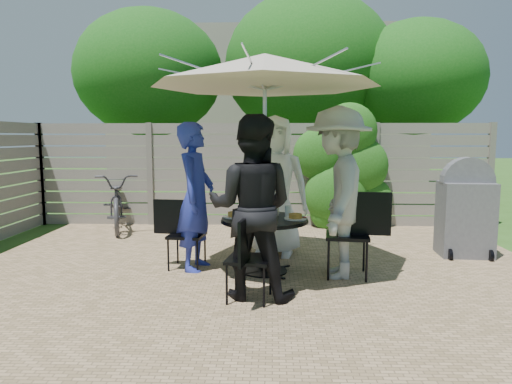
{
  "coord_description": "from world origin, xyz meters",
  "views": [
    {
      "loc": [
        0.19,
        -5.09,
        1.6
      ],
      "look_at": [
        -0.01,
        0.34,
        0.94
      ],
      "focal_mm": 32.0,
      "sensor_mm": 36.0,
      "label": 1
    }
  ],
  "objects_px": {
    "person_back": "(274,186)",
    "bbq_grill": "(465,212)",
    "plate_left": "(234,215)",
    "glass_right": "(288,211)",
    "chair_left": "(186,248)",
    "person_right": "(337,193)",
    "glass_front": "(270,216)",
    "patio_table": "(264,235)",
    "coffee_cup": "(276,210)",
    "chair_back": "(275,234)",
    "person_front": "(251,208)",
    "bicycle": "(118,201)",
    "umbrella": "(265,70)",
    "plate_back": "(269,211)",
    "chair_front": "(249,276)",
    "chair_right": "(348,252)",
    "syrup_jug": "(260,211)",
    "glass_left": "(241,213)",
    "plate_right": "(295,217)",
    "person_left": "(196,197)",
    "plate_front": "(259,222)",
    "glass_back": "(259,209)"
  },
  "relations": [
    {
      "from": "person_front",
      "to": "glass_back",
      "type": "height_order",
      "value": "person_front"
    },
    {
      "from": "patio_table",
      "to": "coffee_cup",
      "type": "xyz_separation_m",
      "value": [
        0.13,
        0.2,
        0.26
      ]
    },
    {
      "from": "chair_right",
      "to": "plate_right",
      "type": "distance_m",
      "value": 0.72
    },
    {
      "from": "bicycle",
      "to": "umbrella",
      "type": "bearing_deg",
      "value": -61.66
    },
    {
      "from": "chair_right",
      "to": "chair_back",
      "type": "bearing_deg",
      "value": -45.63
    },
    {
      "from": "syrup_jug",
      "to": "coffee_cup",
      "type": "relative_size",
      "value": 1.33
    },
    {
      "from": "person_right",
      "to": "plate_front",
      "type": "distance_m",
      "value": 0.95
    },
    {
      "from": "bbq_grill",
      "to": "bicycle",
      "type": "bearing_deg",
      "value": 166.86
    },
    {
      "from": "patio_table",
      "to": "bicycle",
      "type": "distance_m",
      "value": 3.56
    },
    {
      "from": "umbrella",
      "to": "plate_front",
      "type": "distance_m",
      "value": 1.7
    },
    {
      "from": "patio_table",
      "to": "person_front",
      "type": "relative_size",
      "value": 0.62
    },
    {
      "from": "glass_back",
      "to": "glass_front",
      "type": "xyz_separation_m",
      "value": [
        0.14,
        -0.54,
        0.0
      ]
    },
    {
      "from": "chair_back",
      "to": "syrup_jug",
      "type": "xyz_separation_m",
      "value": [
        -0.19,
        -0.9,
        0.47
      ]
    },
    {
      "from": "glass_left",
      "to": "coffee_cup",
      "type": "distance_m",
      "value": 0.48
    },
    {
      "from": "umbrella",
      "to": "bbq_grill",
      "type": "height_order",
      "value": "umbrella"
    },
    {
      "from": "patio_table",
      "to": "coffee_cup",
      "type": "height_order",
      "value": "coffee_cup"
    },
    {
      "from": "chair_front",
      "to": "glass_front",
      "type": "distance_m",
      "value": 0.85
    },
    {
      "from": "person_front",
      "to": "chair_right",
      "type": "relative_size",
      "value": 1.83
    },
    {
      "from": "person_back",
      "to": "bbq_grill",
      "type": "bearing_deg",
      "value": 8.53
    },
    {
      "from": "chair_front",
      "to": "chair_right",
      "type": "height_order",
      "value": "chair_right"
    },
    {
      "from": "umbrella",
      "to": "bbq_grill",
      "type": "bearing_deg",
      "value": 17.64
    },
    {
      "from": "person_right",
      "to": "glass_front",
      "type": "height_order",
      "value": "person_right"
    },
    {
      "from": "plate_back",
      "to": "glass_right",
      "type": "bearing_deg",
      "value": -52.5
    },
    {
      "from": "person_right",
      "to": "glass_front",
      "type": "xyz_separation_m",
      "value": [
        -0.75,
        -0.16,
        -0.24
      ]
    },
    {
      "from": "chair_left",
      "to": "bbq_grill",
      "type": "xyz_separation_m",
      "value": [
        3.61,
        0.71,
        0.35
      ]
    },
    {
      "from": "plate_left",
      "to": "glass_right",
      "type": "height_order",
      "value": "glass_right"
    },
    {
      "from": "plate_back",
      "to": "coffee_cup",
      "type": "bearing_deg",
      "value": -62.46
    },
    {
      "from": "syrup_jug",
      "to": "chair_right",
      "type": "bearing_deg",
      "value": -10.78
    },
    {
      "from": "chair_back",
      "to": "person_front",
      "type": "distance_m",
      "value": 1.9
    },
    {
      "from": "chair_left",
      "to": "coffee_cup",
      "type": "distance_m",
      "value": 1.18
    },
    {
      "from": "chair_left",
      "to": "person_back",
      "type": "bearing_deg",
      "value": 38.98
    },
    {
      "from": "umbrella",
      "to": "plate_front",
      "type": "bearing_deg",
      "value": -98.0
    },
    {
      "from": "person_right",
      "to": "plate_back",
      "type": "relative_size",
      "value": 7.45
    },
    {
      "from": "patio_table",
      "to": "plate_left",
      "type": "height_order",
      "value": "plate_left"
    },
    {
      "from": "patio_table",
      "to": "plate_back",
      "type": "xyz_separation_m",
      "value": [
        0.05,
        0.36,
        0.22
      ]
    },
    {
      "from": "person_left",
      "to": "glass_left",
      "type": "xyz_separation_m",
      "value": [
        0.55,
        -0.18,
        -0.16
      ]
    },
    {
      "from": "patio_table",
      "to": "plate_back",
      "type": "height_order",
      "value": "plate_back"
    },
    {
      "from": "glass_front",
      "to": "glass_left",
      "type": "bearing_deg",
      "value": 149.0
    },
    {
      "from": "plate_right",
      "to": "glass_left",
      "type": "xyz_separation_m",
      "value": [
        -0.63,
        -0.02,
        0.05
      ]
    },
    {
      "from": "umbrella",
      "to": "plate_right",
      "type": "relative_size",
      "value": 11.31
    },
    {
      "from": "person_left",
      "to": "plate_right",
      "type": "bearing_deg",
      "value": -90.0
    },
    {
      "from": "chair_right",
      "to": "plate_back",
      "type": "bearing_deg",
      "value": -21.15
    },
    {
      "from": "patio_table",
      "to": "plate_back",
      "type": "bearing_deg",
      "value": 82.0
    },
    {
      "from": "glass_front",
      "to": "bicycle",
      "type": "relative_size",
      "value": 0.07
    },
    {
      "from": "chair_front",
      "to": "chair_right",
      "type": "bearing_deg",
      "value": -43.75
    },
    {
      "from": "chair_back",
      "to": "chair_right",
      "type": "height_order",
      "value": "chair_right"
    },
    {
      "from": "chair_left",
      "to": "bicycle",
      "type": "distance_m",
      "value": 2.84
    },
    {
      "from": "plate_back",
      "to": "bicycle",
      "type": "bearing_deg",
      "value": 141.28
    },
    {
      "from": "person_front",
      "to": "plate_front",
      "type": "relative_size",
      "value": 6.98
    },
    {
      "from": "glass_front",
      "to": "coffee_cup",
      "type": "xyz_separation_m",
      "value": [
        0.06,
        0.48,
        -0.01
      ]
    }
  ]
}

